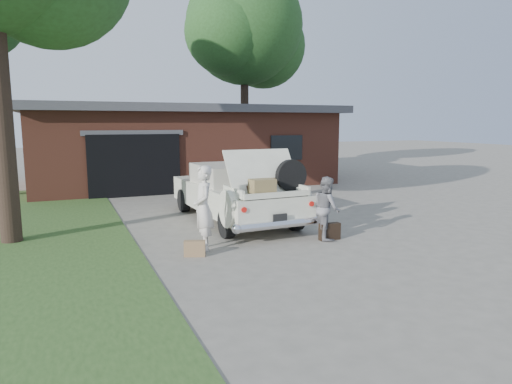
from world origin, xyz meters
name	(u,v)px	position (x,y,z in m)	size (l,w,h in m)	color
ground	(267,247)	(0.00, 0.00, 0.00)	(90.00, 90.00, 0.00)	gray
house	(180,144)	(0.98, 11.47, 1.67)	(12.80, 7.80, 3.30)	brown
tree_right	(246,32)	(5.61, 15.06, 7.38)	(7.15, 6.22, 10.82)	#38281E
sedan	(235,192)	(0.33, 2.80, 0.77)	(2.21, 5.28, 1.98)	white
woman_left	(203,208)	(-1.27, 0.38, 0.87)	(0.64, 0.42, 1.75)	silver
woman_right	(327,208)	(1.53, 0.14, 0.71)	(0.69, 0.54, 1.42)	slate
suitcase_left	(195,248)	(-1.58, -0.02, 0.16)	(0.41, 0.13, 0.32)	#8F6D49
suitcase_right	(330,231)	(1.56, 0.04, 0.19)	(0.49, 0.16, 0.38)	black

